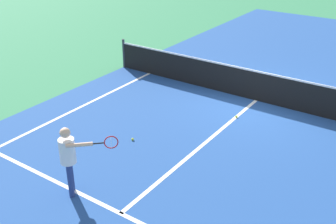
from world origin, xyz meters
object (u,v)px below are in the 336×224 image
(tennis_ball_near_net, at_px, (236,117))
(tennis_ball_mid_court, at_px, (133,139))
(net, at_px, (258,86))
(player_near, at_px, (69,154))

(tennis_ball_near_net, xyz_separation_m, tennis_ball_mid_court, (-1.60, -2.66, 0.00))
(net, bearing_deg, tennis_ball_mid_court, -111.30)
(player_near, xyz_separation_m, tennis_ball_near_net, (1.23, 5.05, -0.91))
(tennis_ball_near_net, height_order, tennis_ball_mid_court, same)
(net, height_order, tennis_ball_near_net, net)
(tennis_ball_near_net, bearing_deg, net, 90.66)
(player_near, bearing_deg, tennis_ball_near_net, 76.27)
(net, distance_m, tennis_ball_near_net, 1.48)
(net, height_order, player_near, player_near)
(player_near, distance_m, tennis_ball_near_net, 5.28)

